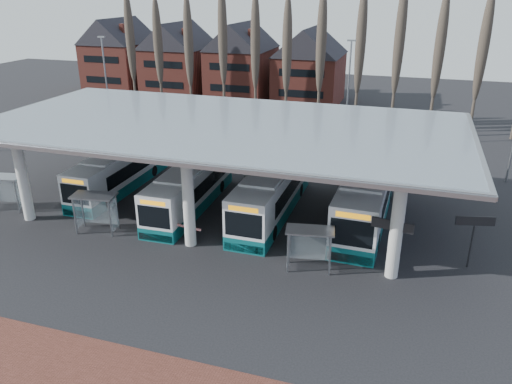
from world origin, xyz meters
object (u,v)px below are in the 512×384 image
(shelter_1, at_px, (96,204))
(shelter_2, at_px, (310,239))
(bus_3, at_px, (367,195))
(bus_1, at_px, (191,187))
(shelter_0, at_px, (5,184))
(bus_0, at_px, (120,170))
(bus_2, at_px, (272,191))

(shelter_1, height_order, shelter_2, shelter_1)
(bus_3, bearing_deg, bus_1, -170.10)
(shelter_0, height_order, shelter_2, shelter_0)
(bus_1, xyz_separation_m, shelter_2, (9.83, -5.74, 0.31))
(bus_0, relative_size, bus_2, 0.92)
(shelter_1, bearing_deg, bus_2, 21.99)
(bus_0, bearing_deg, bus_3, 0.17)
(shelter_2, bearing_deg, bus_1, 139.97)
(shelter_0, xyz_separation_m, shelter_1, (8.18, -1.15, 0.06))
(bus_0, height_order, bus_2, bus_2)
(bus_0, bearing_deg, shelter_2, -24.41)
(shelter_1, relative_size, shelter_2, 1.04)
(bus_3, height_order, shelter_2, bus_3)
(bus_2, bearing_deg, shelter_2, -58.47)
(bus_0, distance_m, bus_3, 18.84)
(bus_2, bearing_deg, bus_0, 176.47)
(bus_1, relative_size, shelter_2, 4.00)
(shelter_0, distance_m, shelter_1, 8.26)
(shelter_0, relative_size, shelter_2, 1.01)
(shelter_0, bearing_deg, shelter_1, -18.71)
(bus_1, distance_m, shelter_2, 11.39)
(bus_2, distance_m, shelter_2, 7.67)
(bus_3, bearing_deg, shelter_1, -154.95)
(shelter_0, bearing_deg, shelter_2, -14.79)
(bus_1, relative_size, shelter_1, 3.85)
(bus_1, xyz_separation_m, bus_2, (5.82, 0.80, 0.12))
(bus_0, xyz_separation_m, shelter_0, (-5.63, -5.75, 0.32))
(bus_1, bearing_deg, shelter_2, -31.96)
(shelter_2, bearing_deg, shelter_0, 166.20)
(bus_1, bearing_deg, shelter_1, -129.68)
(bus_2, xyz_separation_m, bus_3, (6.31, 1.01, 0.09))
(bus_1, distance_m, bus_2, 5.88)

